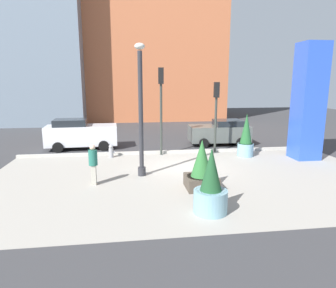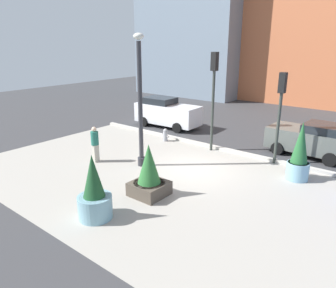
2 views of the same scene
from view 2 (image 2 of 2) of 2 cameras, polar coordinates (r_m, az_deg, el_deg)
The scene contains 14 objects.
ground_plane at distance 18.07m, azimuth 11.63°, elevation -0.57°, with size 60.00×60.00×0.00m, color #38383A.
plaza_pavement at distance 13.34m, azimuth -0.51°, elevation -6.91°, with size 18.00×10.00×0.02m, color #9E998E.
curb_strip at distance 17.30m, azimuth 10.29°, elevation -1.03°, with size 18.00×0.24×0.16m, color #B7B2A8.
lamp_post at distance 14.41m, azimuth -4.90°, elevation 6.85°, with size 0.44×0.44×5.87m.
potted_plant_near_right at distance 12.07m, azimuth -3.35°, elevation -5.38°, with size 1.25×1.25×2.01m.
potted_plant_curbside at distance 10.81m, azimuth -12.82°, elevation -8.59°, with size 1.12×1.12×2.20m.
potted_plant_by_pillar at distance 14.37m, azimuth 22.08°, elevation -1.83°, with size 0.91×0.91×2.49m.
fire_hydrant at distance 18.67m, azimuth -0.46°, elevation 1.59°, with size 0.36×0.26×0.75m.
traffic_light_far_side at distance 16.62m, azimuth 8.03°, elevation 9.98°, with size 0.28×0.42×5.03m.
traffic_light_corner at distance 15.53m, azimuth 19.16°, elevation 6.79°, with size 0.28×0.42×4.23m.
car_intersection at distance 21.76m, azimuth -0.21°, elevation 5.56°, with size 4.50×2.10×1.93m.
car_passing_lane at distance 17.73m, azimuth 23.94°, elevation 0.81°, with size 4.10×2.22×1.70m.
pedestrian_crossing at distance 15.70m, azimuth -12.71°, elevation 0.26°, with size 0.37×0.37×1.73m.
office_block_flanking at distance 37.21m, azimuth 6.14°, elevation 23.23°, with size 11.39×9.03×18.35m, color gray.
Camera 2 is at (7.68, -11.37, 5.57)m, focal length 34.71 mm.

